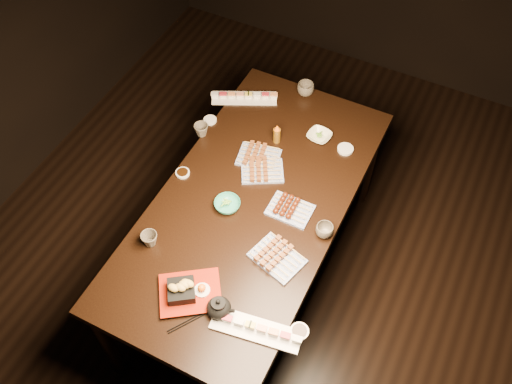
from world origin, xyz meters
TOP-DOWN VIEW (x-y plane):
  - ground at (0.00, 0.00)m, footprint 5.00×5.00m
  - dining_table at (-0.28, 0.34)m, footprint 1.22×1.93m
  - sushi_platter_near at (0.05, -0.26)m, footprint 0.41×0.17m
  - sushi_platter_far at (-0.65, 0.98)m, footprint 0.38×0.26m
  - yakitori_plate_center at (-0.31, 0.54)m, footprint 0.27×0.24m
  - yakitori_plate_right at (-0.02, 0.10)m, footprint 0.28×0.23m
  - yakitori_plate_left at (-0.37, 0.62)m, footprint 0.25×0.20m
  - tsukune_plate at (-0.08, 0.38)m, footprint 0.22×0.16m
  - edamame_bowl_green at (-0.37, 0.26)m, footprint 0.18×0.18m
  - edamame_bowl_cream at (-0.14, 0.89)m, footprint 0.14×0.14m
  - tempura_tray at (-0.29, -0.24)m, footprint 0.35×0.34m
  - teacup_near_left at (-0.60, -0.10)m, footprint 0.09×0.09m
  - teacup_mid_right at (0.13, 0.32)m, footprint 0.12×0.12m
  - teacup_far_left at (-0.73, 0.63)m, footprint 0.09×0.09m
  - teacup_far_right at (-0.35, 1.18)m, footprint 0.11×0.11m
  - teapot at (-0.13, -0.26)m, footprint 0.15×0.15m
  - condiment_bottle at (-0.34, 0.77)m, footprint 0.04×0.04m
  - sauce_dish_west at (-0.68, 0.34)m, footprint 0.08×0.08m
  - sauce_dish_east at (0.02, 0.88)m, footprint 0.10×0.10m
  - sauce_dish_se at (0.22, -0.19)m, footprint 0.11×0.11m
  - sauce_dish_nw at (-0.74, 0.74)m, footprint 0.08×0.08m
  - chopsticks_near at (-0.23, -0.36)m, footprint 0.12×0.17m
  - chopsticks_se at (0.12, -0.25)m, footprint 0.21×0.11m

SIDE VIEW (x-z plane):
  - ground at x=0.00m, z-range 0.00..0.00m
  - dining_table at x=-0.28m, z-range 0.00..0.75m
  - chopsticks_near at x=-0.23m, z-range 0.75..0.76m
  - chopsticks_se at x=0.12m, z-range 0.75..0.76m
  - sauce_dish_nw at x=-0.74m, z-range 0.75..0.76m
  - sauce_dish_west at x=-0.68m, z-range 0.75..0.76m
  - sauce_dish_se at x=0.22m, z-range 0.75..0.76m
  - sauce_dish_east at x=0.02m, z-range 0.75..0.77m
  - edamame_bowl_cream at x=-0.14m, z-range 0.75..0.78m
  - edamame_bowl_green at x=-0.37m, z-range 0.75..0.79m
  - sushi_platter_far at x=-0.65m, z-range 0.75..0.80m
  - sushi_platter_near at x=0.05m, z-range 0.75..0.80m
  - tsukune_plate at x=-0.08m, z-range 0.75..0.80m
  - yakitori_plate_center at x=-0.31m, z-range 0.75..0.81m
  - yakitori_plate_left at x=-0.37m, z-range 0.75..0.81m
  - yakitori_plate_right at x=-0.02m, z-range 0.75..0.81m
  - teacup_mid_right at x=0.13m, z-range 0.75..0.82m
  - teacup_far_left at x=-0.73m, z-range 0.75..0.82m
  - teacup_near_left at x=-0.60m, z-range 0.75..0.82m
  - teacup_far_right at x=-0.35m, z-range 0.75..0.83m
  - tempura_tray at x=-0.29m, z-range 0.75..0.85m
  - teapot at x=-0.13m, z-range 0.75..0.86m
  - condiment_bottle at x=-0.34m, z-range 0.75..0.87m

